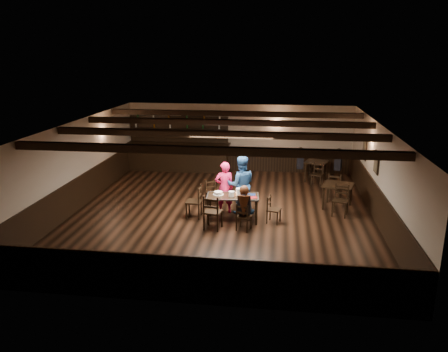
# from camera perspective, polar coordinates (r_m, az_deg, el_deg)

# --- Properties ---
(ground) EXTENTS (10.00, 10.00, 0.00)m
(ground) POSITION_cam_1_polar(r_m,az_deg,el_deg) (13.27, -0.19, -4.82)
(ground) COLOR black
(ground) RESTS_ON ground
(room_shell) EXTENTS (9.02, 10.02, 2.71)m
(room_shell) POSITION_cam_1_polar(r_m,az_deg,el_deg) (12.80, -0.14, 2.57)
(room_shell) COLOR beige
(room_shell) RESTS_ON ground
(dining_table) EXTENTS (1.53, 0.84, 0.75)m
(dining_table) POSITION_cam_1_polar(r_m,az_deg,el_deg) (12.48, 1.13, -2.96)
(dining_table) COLOR black
(dining_table) RESTS_ON ground
(chair_near_left) EXTENTS (0.53, 0.51, 0.99)m
(chair_near_left) POSITION_cam_1_polar(r_m,az_deg,el_deg) (11.85, -1.59, -4.45)
(chair_near_left) COLOR black
(chair_near_left) RESTS_ON ground
(chair_near_right) EXTENTS (0.45, 0.44, 0.78)m
(chair_near_right) POSITION_cam_1_polar(r_m,az_deg,el_deg) (11.84, 2.50, -5.11)
(chair_near_right) COLOR black
(chair_near_right) RESTS_ON ground
(chair_end_left) EXTENTS (0.43, 0.45, 0.97)m
(chair_end_left) POSITION_cam_1_polar(r_m,az_deg,el_deg) (12.76, -3.61, -3.03)
(chair_end_left) COLOR black
(chair_end_left) RESTS_ON ground
(chair_end_right) EXTENTS (0.43, 0.44, 0.79)m
(chair_end_right) POSITION_cam_1_polar(r_m,az_deg,el_deg) (12.46, 6.24, -4.07)
(chair_end_right) COLOR black
(chair_end_right) RESTS_ON ground
(chair_far_pushed) EXTENTS (0.50, 0.49, 0.79)m
(chair_far_pushed) POSITION_cam_1_polar(r_m,az_deg,el_deg) (13.87, -1.63, -1.88)
(chair_far_pushed) COLOR black
(chair_far_pushed) RESTS_ON ground
(woman_pink) EXTENTS (0.66, 0.53, 1.58)m
(woman_pink) POSITION_cam_1_polar(r_m,az_deg,el_deg) (13.05, 0.06, -1.52)
(woman_pink) COLOR #FF2957
(woman_pink) RESTS_ON ground
(man_blue) EXTENTS (0.98, 0.83, 1.77)m
(man_blue) POSITION_cam_1_polar(r_m,az_deg,el_deg) (13.01, 2.22, -1.16)
(man_blue) COLOR navy
(man_blue) RESTS_ON ground
(seated_person) EXTENTS (0.35, 0.52, 0.84)m
(seated_person) POSITION_cam_1_polar(r_m,az_deg,el_deg) (11.74, 2.64, -3.29)
(seated_person) COLOR black
(seated_person) RESTS_ON ground
(cake) EXTENTS (0.30, 0.30, 0.10)m
(cake) POSITION_cam_1_polar(r_m,az_deg,el_deg) (12.52, -0.74, -2.27)
(cake) COLOR white
(cake) RESTS_ON dining_table
(plate_stack_a) EXTENTS (0.16, 0.16, 0.15)m
(plate_stack_a) POSITION_cam_1_polar(r_m,az_deg,el_deg) (12.35, 0.98, -2.35)
(plate_stack_a) COLOR white
(plate_stack_a) RESTS_ON dining_table
(plate_stack_b) EXTENTS (0.18, 0.18, 0.22)m
(plate_stack_b) POSITION_cam_1_polar(r_m,az_deg,el_deg) (12.43, 1.99, -2.09)
(plate_stack_b) COLOR white
(plate_stack_b) RESTS_ON dining_table
(tea_light) EXTENTS (0.05, 0.05, 0.06)m
(tea_light) POSITION_cam_1_polar(r_m,az_deg,el_deg) (12.49, 1.24, -2.40)
(tea_light) COLOR #A5A8AD
(tea_light) RESTS_ON dining_table
(salt_shaker) EXTENTS (0.04, 0.04, 0.09)m
(salt_shaker) POSITION_cam_1_polar(r_m,az_deg,el_deg) (12.37, 2.56, -2.48)
(salt_shaker) COLOR silver
(salt_shaker) RESTS_ON dining_table
(pepper_shaker) EXTENTS (0.04, 0.04, 0.10)m
(pepper_shaker) POSITION_cam_1_polar(r_m,az_deg,el_deg) (12.38, 2.86, -2.46)
(pepper_shaker) COLOR #A5A8AD
(pepper_shaker) RESTS_ON dining_table
(drink_glass) EXTENTS (0.08, 0.08, 0.12)m
(drink_glass) POSITION_cam_1_polar(r_m,az_deg,el_deg) (12.56, 2.68, -2.12)
(drink_glass) COLOR silver
(drink_glass) RESTS_ON dining_table
(menu_red) EXTENTS (0.34, 0.29, 0.00)m
(menu_red) POSITION_cam_1_polar(r_m,az_deg,el_deg) (12.32, 3.67, -2.80)
(menu_red) COLOR maroon
(menu_red) RESTS_ON dining_table
(menu_blue) EXTENTS (0.31, 0.22, 0.00)m
(menu_blue) POSITION_cam_1_polar(r_m,az_deg,el_deg) (12.56, 3.45, -2.43)
(menu_blue) COLOR #0E1C46
(menu_blue) RESTS_ON dining_table
(bar_counter) EXTENTS (4.25, 0.70, 2.20)m
(bar_counter) POSITION_cam_1_polar(r_m,az_deg,el_deg) (17.95, -5.99, 3.05)
(bar_counter) COLOR black
(bar_counter) RESTS_ON ground
(back_table_a) EXTENTS (1.08, 1.08, 0.75)m
(back_table_a) POSITION_cam_1_polar(r_m,az_deg,el_deg) (13.96, 14.66, -1.46)
(back_table_a) COLOR black
(back_table_a) RESTS_ON ground
(back_table_b) EXTENTS (0.99, 0.99, 0.75)m
(back_table_b) POSITION_cam_1_polar(r_m,az_deg,el_deg) (16.71, 11.98, 1.53)
(back_table_b) COLOR black
(back_table_b) RESTS_ON ground
(bg_patron_left) EXTENTS (0.24, 0.39, 0.80)m
(bg_patron_left) POSITION_cam_1_polar(r_m,az_deg,el_deg) (16.64, 9.94, 2.36)
(bg_patron_left) COLOR black
(bg_patron_left) RESTS_ON ground
(bg_patron_right) EXTENTS (0.34, 0.44, 0.80)m
(bg_patron_right) POSITION_cam_1_polar(r_m,az_deg,el_deg) (16.71, 14.73, 2.14)
(bg_patron_right) COLOR black
(bg_patron_right) RESTS_ON ground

